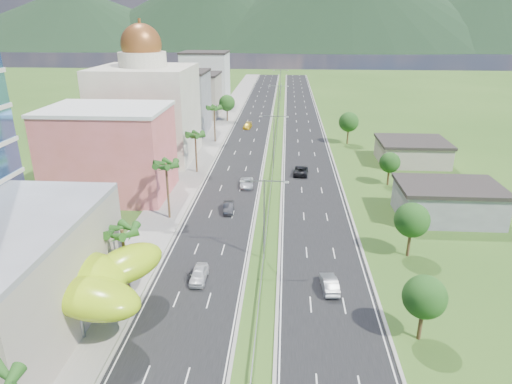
# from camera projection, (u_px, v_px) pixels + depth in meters

# --- Properties ---
(ground) EXTENTS (500.00, 500.00, 0.00)m
(ground) POSITION_uv_depth(u_px,v_px,m) (259.00, 303.00, 50.54)
(ground) COLOR #2D5119
(ground) RESTS_ON ground
(road_left) EXTENTS (11.00, 260.00, 0.04)m
(road_left) POSITION_uv_depth(u_px,v_px,m) (252.00, 125.00, 134.93)
(road_left) COLOR black
(road_left) RESTS_ON ground
(road_right) EXTENTS (11.00, 260.00, 0.04)m
(road_right) POSITION_uv_depth(u_px,v_px,m) (303.00, 126.00, 134.00)
(road_right) COLOR black
(road_right) RESTS_ON ground
(sidewalk_left) EXTENTS (7.00, 260.00, 0.12)m
(sidewalk_left) POSITION_uv_depth(u_px,v_px,m) (220.00, 124.00, 135.50)
(sidewalk_left) COLOR gray
(sidewalk_left) RESTS_ON ground
(median_guardrail) EXTENTS (0.10, 216.06, 0.76)m
(median_guardrail) POSITION_uv_depth(u_px,v_px,m) (276.00, 138.00, 117.46)
(median_guardrail) COLOR gray
(median_guardrail) RESTS_ON ground
(streetlight_median_b) EXTENTS (6.04, 0.25, 11.00)m
(streetlight_median_b) POSITION_uv_depth(u_px,v_px,m) (264.00, 211.00, 57.47)
(streetlight_median_b) COLOR gray
(streetlight_median_b) RESTS_ON ground
(streetlight_median_c) EXTENTS (6.04, 0.25, 11.00)m
(streetlight_median_c) POSITION_uv_depth(u_px,v_px,m) (274.00, 136.00, 94.77)
(streetlight_median_c) COLOR gray
(streetlight_median_c) RESTS_ON ground
(streetlight_median_d) EXTENTS (6.04, 0.25, 11.00)m
(streetlight_median_d) POSITION_uv_depth(u_px,v_px,m) (278.00, 100.00, 136.73)
(streetlight_median_d) COLOR gray
(streetlight_median_d) RESTS_ON ground
(streetlight_median_e) EXTENTS (6.04, 0.25, 11.00)m
(streetlight_median_e) POSITION_uv_depth(u_px,v_px,m) (281.00, 81.00, 178.70)
(streetlight_median_e) COLOR gray
(streetlight_median_e) RESTS_ON ground
(lime_canopy) EXTENTS (18.00, 15.00, 7.40)m
(lime_canopy) POSITION_uv_depth(u_px,v_px,m) (61.00, 276.00, 46.27)
(lime_canopy) COLOR #9CC613
(lime_canopy) RESTS_ON ground
(pink_shophouse) EXTENTS (20.00, 15.00, 15.00)m
(pink_shophouse) POSITION_uv_depth(u_px,v_px,m) (110.00, 153.00, 79.45)
(pink_shophouse) COLOR #D16056
(pink_shophouse) RESTS_ON ground
(domed_building) EXTENTS (20.00, 20.00, 28.70)m
(domed_building) POSITION_uv_depth(u_px,v_px,m) (147.00, 107.00, 99.53)
(domed_building) COLOR beige
(domed_building) RESTS_ON ground
(midrise_grey) EXTENTS (16.00, 15.00, 16.00)m
(midrise_grey) POSITION_uv_depth(u_px,v_px,m) (178.00, 103.00, 123.97)
(midrise_grey) COLOR slate
(midrise_grey) RESTS_ON ground
(midrise_beige) EXTENTS (16.00, 15.00, 13.00)m
(midrise_beige) POSITION_uv_depth(u_px,v_px,m) (194.00, 96.00, 145.02)
(midrise_beige) COLOR gray
(midrise_beige) RESTS_ON ground
(midrise_white) EXTENTS (16.00, 15.00, 18.00)m
(midrise_white) POSITION_uv_depth(u_px,v_px,m) (206.00, 79.00, 165.58)
(midrise_white) COLOR silver
(midrise_white) RESTS_ON ground
(shed_near) EXTENTS (15.00, 10.00, 5.00)m
(shed_near) POSITION_uv_depth(u_px,v_px,m) (447.00, 203.00, 71.23)
(shed_near) COLOR slate
(shed_near) RESTS_ON ground
(shed_far) EXTENTS (14.00, 12.00, 4.40)m
(shed_far) POSITION_uv_depth(u_px,v_px,m) (412.00, 153.00, 99.19)
(shed_far) COLOR gray
(shed_far) RESTS_ON ground
(palm_tree_b) EXTENTS (3.60, 3.60, 8.10)m
(palm_tree_b) POSITION_uv_depth(u_px,v_px,m) (122.00, 233.00, 50.86)
(palm_tree_b) COLOR #47301C
(palm_tree_b) RESTS_ON ground
(palm_tree_c) EXTENTS (3.60, 3.60, 9.60)m
(palm_tree_c) POSITION_uv_depth(u_px,v_px,m) (166.00, 167.00, 69.00)
(palm_tree_c) COLOR #47301C
(palm_tree_c) RESTS_ON ground
(palm_tree_d) EXTENTS (3.60, 3.60, 8.60)m
(palm_tree_d) POSITION_uv_depth(u_px,v_px,m) (195.00, 136.00, 90.78)
(palm_tree_d) COLOR #47301C
(palm_tree_d) RESTS_ON ground
(palm_tree_e) EXTENTS (3.60, 3.60, 9.40)m
(palm_tree_e) POSITION_uv_depth(u_px,v_px,m) (214.00, 109.00, 113.83)
(palm_tree_e) COLOR #47301C
(palm_tree_e) RESTS_ON ground
(leafy_tree_lfar) EXTENTS (4.90, 4.90, 8.05)m
(leafy_tree_lfar) POSITION_uv_depth(u_px,v_px,m) (227.00, 103.00, 138.11)
(leafy_tree_lfar) COLOR #47301C
(leafy_tree_lfar) RESTS_ON ground
(leafy_tree_ra) EXTENTS (4.20, 4.20, 6.90)m
(leafy_tree_ra) POSITION_uv_depth(u_px,v_px,m) (425.00, 297.00, 43.19)
(leafy_tree_ra) COLOR #47301C
(leafy_tree_ra) RESTS_ON ground
(leafy_tree_rb) EXTENTS (4.55, 4.55, 7.47)m
(leafy_tree_rb) POSITION_uv_depth(u_px,v_px,m) (412.00, 220.00, 58.72)
(leafy_tree_rb) COLOR #47301C
(leafy_tree_rb) RESTS_ON ground
(leafy_tree_rc) EXTENTS (3.85, 3.85, 6.33)m
(leafy_tree_rc) POSITION_uv_depth(u_px,v_px,m) (390.00, 163.00, 84.93)
(leafy_tree_rc) COLOR #47301C
(leafy_tree_rc) RESTS_ON ground
(leafy_tree_rd) EXTENTS (4.90, 4.90, 8.05)m
(leafy_tree_rd) POSITION_uv_depth(u_px,v_px,m) (349.00, 122.00, 112.72)
(leafy_tree_rd) COLOR #47301C
(leafy_tree_rd) RESTS_ON ground
(mountain_ridge) EXTENTS (860.00, 140.00, 90.00)m
(mountain_ridge) POSITION_uv_depth(u_px,v_px,m) (344.00, 50.00, 466.47)
(mountain_ridge) COLOR black
(mountain_ridge) RESTS_ON ground
(car_white_near_left) EXTENTS (1.89, 4.66, 1.59)m
(car_white_near_left) POSITION_uv_depth(u_px,v_px,m) (199.00, 274.00, 54.57)
(car_white_near_left) COLOR silver
(car_white_near_left) RESTS_ON road_left
(car_dark_left) EXTENTS (2.05, 4.70, 1.50)m
(car_dark_left) POSITION_uv_depth(u_px,v_px,m) (228.00, 207.00, 74.08)
(car_dark_left) COLOR black
(car_dark_left) RESTS_ON road_left
(car_silver_mid_left) EXTENTS (2.76, 5.39, 1.46)m
(car_silver_mid_left) POSITION_uv_depth(u_px,v_px,m) (247.00, 183.00, 85.13)
(car_silver_mid_left) COLOR #B5BABE
(car_silver_mid_left) RESTS_ON road_left
(car_yellow_far_left) EXTENTS (2.52, 5.24, 1.47)m
(car_yellow_far_left) POSITION_uv_depth(u_px,v_px,m) (248.00, 126.00, 130.63)
(car_yellow_far_left) COLOR gold
(car_yellow_far_left) RESTS_ON road_left
(car_silver_right) EXTENTS (2.10, 4.97, 1.59)m
(car_silver_right) POSITION_uv_depth(u_px,v_px,m) (329.00, 284.00, 52.66)
(car_silver_right) COLOR #95979C
(car_silver_right) RESTS_ON road_right
(car_dark_far_right) EXTENTS (3.24, 6.08, 1.63)m
(car_dark_far_right) POSITION_uv_depth(u_px,v_px,m) (301.00, 170.00, 91.93)
(car_dark_far_right) COLOR black
(car_dark_far_right) RESTS_ON road_right
(motorcycle) EXTENTS (0.77, 2.17, 1.36)m
(motorcycle) POSITION_uv_depth(u_px,v_px,m) (189.00, 273.00, 54.96)
(motorcycle) COLOR black
(motorcycle) RESTS_ON road_left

